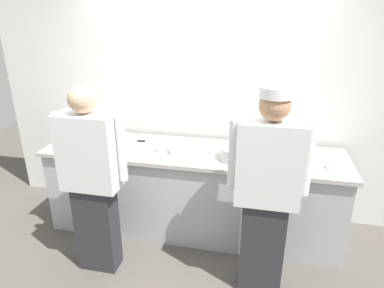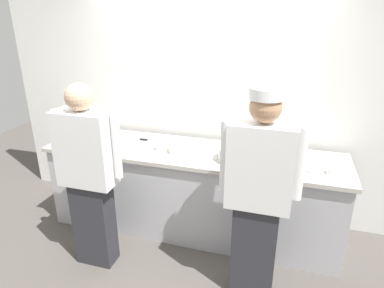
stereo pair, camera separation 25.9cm
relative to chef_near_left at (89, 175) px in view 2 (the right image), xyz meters
name	(u,v)px [view 2 (the right image)]	position (x,y,z in m)	size (l,w,h in m)	color
ground_plane	(181,250)	(0.72, 0.35, -0.90)	(9.00, 9.00, 0.00)	#514C47
wall_back	(206,95)	(0.72, 1.26, 0.48)	(4.75, 0.10, 2.76)	white
prep_counter	(192,191)	(0.72, 0.75, -0.44)	(3.03, 0.76, 0.92)	#B2B2B7
chef_near_left	(89,175)	(0.00, 0.00, 0.00)	(0.62, 0.24, 1.71)	#2D2D33
chef_center	(258,193)	(1.45, 0.05, 0.03)	(0.63, 0.24, 1.75)	#2D2D33
plate_stack_front	(181,148)	(0.61, 0.69, 0.06)	(0.24, 0.24, 0.10)	white
mixing_bowl_steel	(236,155)	(1.18, 0.64, 0.08)	(0.35, 0.35, 0.13)	#B7BABF
sheet_tray	(291,162)	(1.68, 0.74, 0.03)	(0.45, 0.28, 0.02)	#B7BABF
squeeze_bottle_primary	(89,128)	(-0.51, 0.83, 0.11)	(0.06, 0.06, 0.20)	orange
squeeze_bottle_secondary	(78,137)	(-0.46, 0.54, 0.11)	(0.06, 0.06, 0.20)	orange
squeeze_bottle_spare	(242,139)	(1.17, 0.99, 0.10)	(0.06, 0.06, 0.18)	orange
ramekin_red_sauce	(331,171)	(2.01, 0.60, 0.04)	(0.09, 0.09, 0.05)	white
ramekin_green_sauce	(125,134)	(-0.15, 0.97, 0.03)	(0.11, 0.11, 0.04)	white
deli_cup	(160,146)	(0.40, 0.68, 0.06)	(0.09, 0.09, 0.09)	white
chefs_knife	(150,140)	(0.19, 0.89, 0.02)	(0.28, 0.03, 0.02)	#B7BABF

